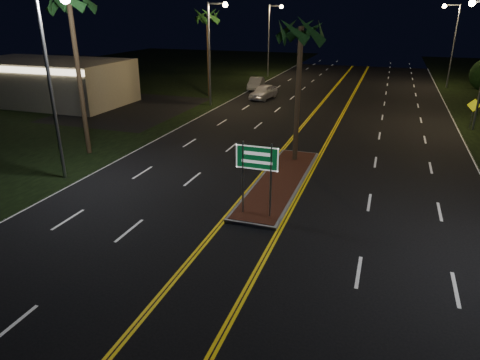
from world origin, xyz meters
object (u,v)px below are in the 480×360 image
at_px(palm_median, 301,31).
at_px(palm_left_near, 69,3).
at_px(streetlight_right_far, 451,36).
at_px(highway_sign, 257,165).
at_px(palm_left_far, 207,17).
at_px(warning_sign, 473,110).
at_px(median_island, 280,181).
at_px(streetlight_left_near, 54,69).
at_px(commercial_building, 48,82).
at_px(streetlight_left_mid, 213,42).
at_px(streetlight_left_far, 272,32).
at_px(car_far, 256,82).
at_px(car_near, 263,91).

xyz_separation_m(palm_median, palm_left_near, (-12.50, -2.50, 1.40)).
bearing_deg(palm_left_near, streetlight_right_far, 55.79).
height_order(highway_sign, palm_left_far, palm_left_far).
distance_m(streetlight_right_far, warning_sign, 20.30).
relative_size(highway_sign, palm_left_near, 0.33).
distance_m(median_island, streetlight_left_near, 12.36).
distance_m(highway_sign, palm_left_far, 28.77).
bearing_deg(median_island, palm_left_far, 121.36).
height_order(palm_left_far, warning_sign, palm_left_far).
height_order(commercial_building, streetlight_left_mid, streetlight_left_mid).
xyz_separation_m(median_island, streetlight_left_far, (-10.61, 37.00, 5.57)).
xyz_separation_m(median_island, highway_sign, (0.00, -4.20, 2.32)).
xyz_separation_m(palm_median, palm_left_far, (-12.80, 17.50, 0.47)).
height_order(median_island, palm_median, palm_median).
xyz_separation_m(palm_left_far, car_far, (3.30, 5.70, -6.98)).
bearing_deg(palm_left_far, car_near, 5.90).
bearing_deg(highway_sign, warning_sign, 60.83).
bearing_deg(palm_left_near, car_near, 75.43).
xyz_separation_m(palm_left_far, car_near, (5.65, 0.58, -6.93)).
height_order(highway_sign, streetlight_right_far, streetlight_right_far).
distance_m(streetlight_right_far, palm_median, 33.28).
xyz_separation_m(highway_sign, warning_sign, (10.80, 19.34, -0.94)).
distance_m(streetlight_right_far, palm_left_near, 41.22).
relative_size(palm_median, car_far, 1.81).
relative_size(commercial_building, palm_left_near, 1.53).
bearing_deg(streetlight_left_near, car_far, 87.85).
height_order(streetlight_left_mid, streetlight_right_far, same).
distance_m(palm_median, car_far, 25.90).
bearing_deg(commercial_building, car_near, 24.51).
bearing_deg(streetlight_left_near, median_island, 15.78).
distance_m(palm_left_near, car_near, 22.67).
height_order(median_island, streetlight_left_far, streetlight_left_far).
bearing_deg(median_island, streetlight_right_far, 73.13).
height_order(palm_left_near, car_far, palm_left_near).
relative_size(highway_sign, streetlight_left_mid, 0.36).
height_order(commercial_building, streetlight_left_far, streetlight_left_far).
height_order(palm_left_near, palm_left_far, palm_left_near).
bearing_deg(car_near, warning_sign, -11.01).
bearing_deg(commercial_building, car_far, 39.71).
height_order(commercial_building, palm_left_near, palm_left_near).
bearing_deg(palm_median, palm_left_far, 126.18).
bearing_deg(palm_left_far, commercial_building, -148.75).
xyz_separation_m(highway_sign, commercial_building, (-26.00, 17.19, -0.40)).
relative_size(streetlight_left_mid, warning_sign, 3.95).
relative_size(streetlight_left_near, palm_median, 1.08).
xyz_separation_m(commercial_building, streetlight_right_far, (36.61, 22.01, 3.65)).
bearing_deg(palm_left_near, streetlight_left_far, 87.00).
relative_size(streetlight_left_far, car_far, 1.96).
bearing_deg(car_near, streetlight_left_mid, -118.33).
bearing_deg(streetlight_left_near, car_near, 81.98).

